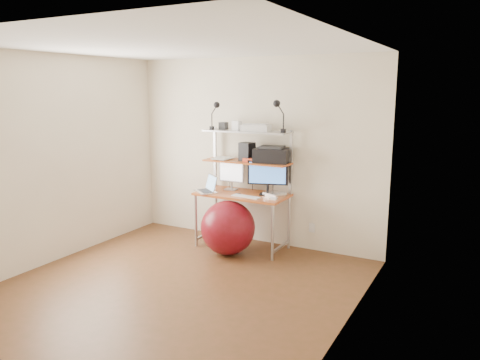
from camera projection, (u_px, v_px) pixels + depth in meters
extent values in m
plane|color=brown|center=(179.00, 286.00, 5.02)|extent=(3.60, 3.60, 0.00)
plane|color=silver|center=(173.00, 45.00, 4.54)|extent=(3.60, 3.60, 0.00)
plane|color=#EDE2C6|center=(255.00, 152.00, 6.33)|extent=(3.60, 0.00, 3.60)
plane|color=#EDE2C6|center=(21.00, 212.00, 3.22)|extent=(3.60, 0.00, 3.60)
plane|color=#EDE2C6|center=(54.00, 159.00, 5.62)|extent=(0.00, 3.60, 3.60)
plane|color=#EDE2C6|center=(350.00, 190.00, 3.94)|extent=(0.00, 3.60, 3.60)
cube|color=#B44923|center=(242.00, 194.00, 6.12)|extent=(1.20, 0.60, 0.03)
cylinder|color=#ACACB0|center=(196.00, 221.00, 6.23)|extent=(0.04, 0.04, 0.71)
cylinder|color=#ACACB0|center=(216.00, 212.00, 6.68)|extent=(0.04, 0.04, 0.71)
cylinder|color=#ACACB0|center=(273.00, 233.00, 5.71)|extent=(0.04, 0.04, 0.71)
cylinder|color=#ACACB0|center=(289.00, 222.00, 6.16)|extent=(0.04, 0.04, 0.71)
cube|color=#ACACB0|center=(215.00, 157.00, 6.53)|extent=(0.03, 0.04, 0.84)
cube|color=#ACACB0|center=(291.00, 163.00, 6.00)|extent=(0.03, 0.04, 0.84)
cube|color=#B44923|center=(247.00, 162.00, 6.15)|extent=(1.18, 0.34, 0.02)
cube|color=#ACACB0|center=(247.00, 131.00, 6.08)|extent=(1.18, 0.34, 0.02)
cube|color=silver|center=(312.00, 228.00, 6.10)|extent=(0.08, 0.01, 0.12)
cube|color=silver|center=(231.00, 189.00, 6.33)|extent=(0.17, 0.13, 0.01)
cylinder|color=silver|center=(232.00, 185.00, 6.34)|extent=(0.03, 0.03, 0.09)
cube|color=silver|center=(232.00, 172.00, 6.30)|extent=(0.37, 0.04, 0.28)
plane|color=white|center=(231.00, 172.00, 6.29)|extent=(0.33, 0.01, 0.33)
cube|color=black|center=(267.00, 194.00, 6.03)|extent=(0.22, 0.20, 0.01)
cylinder|color=black|center=(268.00, 189.00, 6.04)|extent=(0.03, 0.03, 0.11)
cube|color=black|center=(268.00, 173.00, 6.00)|extent=(0.50, 0.20, 0.31)
plane|color=#3C74CC|center=(267.00, 173.00, 5.98)|extent=(0.44, 0.15, 0.47)
cube|color=silver|center=(206.00, 192.00, 6.19)|extent=(0.40, 0.38, 0.02)
cube|color=#2B2C2E|center=(205.00, 191.00, 6.19)|extent=(0.30, 0.28, 0.00)
cube|color=silver|center=(213.00, 183.00, 6.21)|extent=(0.30, 0.25, 0.21)
plane|color=#79A6CB|center=(213.00, 183.00, 6.21)|extent=(0.28, 0.24, 0.29)
cube|color=silver|center=(246.00, 197.00, 5.91)|extent=(0.39, 0.15, 0.01)
cube|color=silver|center=(273.00, 199.00, 5.76)|extent=(0.09, 0.06, 0.03)
cube|color=silver|center=(275.00, 194.00, 5.99)|extent=(0.28, 0.28, 0.04)
cube|color=black|center=(237.00, 194.00, 6.03)|extent=(0.09, 0.13, 0.01)
cube|color=black|center=(272.00, 155.00, 6.02)|extent=(0.49, 0.37, 0.18)
cube|color=#2B2C2E|center=(272.00, 147.00, 6.00)|extent=(0.33, 0.26, 0.03)
cube|color=black|center=(247.00, 152.00, 6.14)|extent=(0.19, 0.19, 0.24)
cube|color=red|center=(251.00, 160.00, 6.06)|extent=(0.19, 0.13, 0.05)
cube|color=silver|center=(256.00, 128.00, 6.02)|extent=(0.39, 0.28, 0.08)
cube|color=silver|center=(256.00, 124.00, 6.01)|extent=(0.32, 0.22, 0.01)
cube|color=silver|center=(237.00, 126.00, 6.12)|extent=(0.12, 0.10, 0.12)
cube|color=#2B2C2E|center=(223.00, 126.00, 6.24)|extent=(0.10, 0.10, 0.10)
cube|color=black|center=(212.00, 128.00, 6.21)|extent=(0.05, 0.05, 0.05)
cylinder|color=black|center=(212.00, 120.00, 6.19)|extent=(0.01, 0.01, 0.16)
sphere|color=black|center=(217.00, 105.00, 6.11)|extent=(0.08, 0.08, 0.08)
cube|color=black|center=(283.00, 131.00, 5.76)|extent=(0.05, 0.06, 0.05)
cylinder|color=black|center=(283.00, 122.00, 5.74)|extent=(0.02, 0.02, 0.18)
sphere|color=black|center=(277.00, 103.00, 5.73)|extent=(0.09, 0.09, 0.09)
sphere|color=maroon|center=(228.00, 228.00, 5.95)|extent=(0.70, 0.70, 0.70)
cube|color=white|center=(222.00, 159.00, 6.35)|extent=(0.25, 0.31, 0.00)
cube|color=white|center=(222.00, 158.00, 6.38)|extent=(0.25, 0.31, 0.00)
cube|color=white|center=(223.00, 158.00, 6.30)|extent=(0.23, 0.29, 0.00)
cube|color=white|center=(221.00, 158.00, 6.33)|extent=(0.27, 0.32, 0.00)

